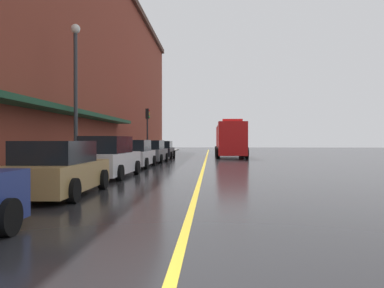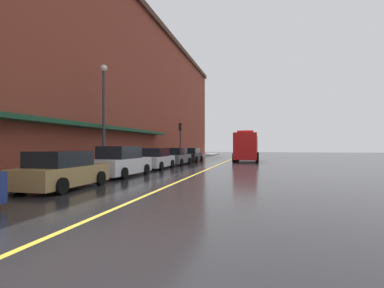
{
  "view_description": "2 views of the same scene",
  "coord_description": "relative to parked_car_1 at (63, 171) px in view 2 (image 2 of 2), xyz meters",
  "views": [
    {
      "loc": [
        0.46,
        -4.18,
        1.61
      ],
      "look_at": [
        -1.17,
        27.71,
        1.29
      ],
      "focal_mm": 35.52,
      "sensor_mm": 36.0,
      "label": 1
    },
    {
      "loc": [
        4.16,
        -4.4,
        1.82
      ],
      "look_at": [
        -1.38,
        19.11,
        1.94
      ],
      "focal_mm": 28.36,
      "sensor_mm": 36.0,
      "label": 2
    }
  ],
  "objects": [
    {
      "name": "parked_car_3",
      "position": [
        -0.04,
        11.41,
        0.01
      ],
      "size": [
        1.98,
        4.45,
        1.63
      ],
      "rotation": [
        0.0,
        0.0,
        1.57
      ],
      "color": "silver",
      "rests_on": "ground"
    },
    {
      "name": "parking_meter_3",
      "position": [
        -1.34,
        9.33,
        0.31
      ],
      "size": [
        0.14,
        0.18,
        1.33
      ],
      "color": "#4C4C51",
      "rests_on": "sidewalk_left"
    },
    {
      "name": "parked_car_5",
      "position": [
        0.11,
        22.69,
        -0.02
      ],
      "size": [
        2.08,
        4.67,
        1.55
      ],
      "rotation": [
        0.0,
        0.0,
        1.58
      ],
      "color": "black",
      "rests_on": "ground"
    },
    {
      "name": "parked_car_4",
      "position": [
        0.06,
        16.58,
        0.01
      ],
      "size": [
        2.18,
        4.38,
        1.6
      ],
      "rotation": [
        0.0,
        0.0,
        1.54
      ],
      "color": "#595B60",
      "rests_on": "ground"
    },
    {
      "name": "parked_car_2",
      "position": [
        -0.03,
        5.45,
        0.08
      ],
      "size": [
        2.16,
        4.85,
        1.78
      ],
      "rotation": [
        0.0,
        0.0,
        1.54
      ],
      "color": "silver",
      "rests_on": "ground"
    },
    {
      "name": "parked_car_1",
      "position": [
        0.0,
        0.0,
        0.0
      ],
      "size": [
        2.1,
        4.51,
        1.59
      ],
      "rotation": [
        0.0,
        0.0,
        1.58
      ],
      "color": "#A5844C",
      "rests_on": "ground"
    },
    {
      "name": "fire_truck",
      "position": [
        6.26,
        25.05,
        0.89
      ],
      "size": [
        2.84,
        8.71,
        3.44
      ],
      "rotation": [
        0.0,
        0.0,
        -1.56
      ],
      "color": "red",
      "rests_on": "ground"
    },
    {
      "name": "lane_center_stripe",
      "position": [
        4.01,
        18.32,
        -0.75
      ],
      "size": [
        0.16,
        70.0,
        0.01
      ],
      "primitive_type": "cube",
      "color": "gold",
      "rests_on": "ground"
    },
    {
      "name": "sidewalk_left",
      "position": [
        -2.19,
        18.32,
        -0.68
      ],
      "size": [
        2.4,
        70.0,
        0.15
      ],
      "primitive_type": "cube",
      "color": "gray",
      "rests_on": "ground"
    },
    {
      "name": "brick_building_left",
      "position": [
        -9.36,
        17.32,
        7.25
      ],
      "size": [
        13.12,
        64.0,
        15.99
      ],
      "color": "brown",
      "rests_on": "ground"
    },
    {
      "name": "street_lamp_left",
      "position": [
        -1.94,
        6.77,
        3.65
      ],
      "size": [
        0.44,
        0.44,
        6.94
      ],
      "color": "#33383D",
      "rests_on": "sidewalk_left"
    },
    {
      "name": "ground_plane",
      "position": [
        4.01,
        18.32,
        -0.75
      ],
      "size": [
        112.0,
        112.0,
        0.0
      ],
      "primitive_type": "plane",
      "color": "#232326"
    },
    {
      "name": "parking_meter_1",
      "position": [
        -1.34,
        17.4,
        0.31
      ],
      "size": [
        0.14,
        0.18,
        1.33
      ],
      "color": "#4C4C51",
      "rests_on": "sidewalk_left"
    },
    {
      "name": "parking_meter_0",
      "position": [
        -1.34,
        8.6,
        0.31
      ],
      "size": [
        0.14,
        0.18,
        1.33
      ],
      "color": "#4C4C51",
      "rests_on": "sidewalk_left"
    },
    {
      "name": "traffic_light_near",
      "position": [
        -1.28,
        23.04,
        2.4
      ],
      "size": [
        0.38,
        0.36,
        4.3
      ],
      "color": "#232326",
      "rests_on": "sidewalk_left"
    }
  ]
}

